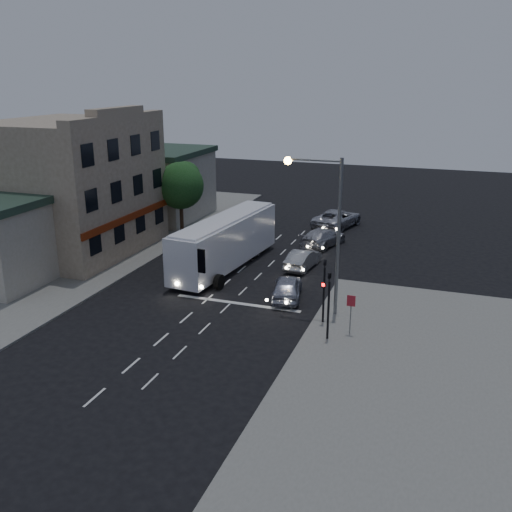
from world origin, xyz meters
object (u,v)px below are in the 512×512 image
at_px(street_tree, 180,184).
at_px(car_sedan_c, 337,218).
at_px(streetlight, 328,218).
at_px(tour_bus, 225,241).
at_px(car_suv, 287,287).
at_px(car_sedan_b, 323,237).
at_px(car_sedan_a, 303,259).
at_px(regulatory_sign, 351,308).
at_px(traffic_signal_side, 329,298).
at_px(traffic_signal_main, 324,283).

bearing_deg(street_tree, car_sedan_c, 29.65).
bearing_deg(streetlight, car_sedan_c, 99.55).
bearing_deg(car_sedan_c, streetlight, 113.88).
distance_m(tour_bus, street_tree, 10.15).
height_order(car_suv, street_tree, street_tree).
xyz_separation_m(car_sedan_b, streetlight, (3.19, -13.50, 5.00)).
distance_m(car_sedan_a, regulatory_sign, 11.31).
xyz_separation_m(tour_bus, traffic_signal_side, (9.55, -9.27, 0.41)).
height_order(traffic_signal_main, traffic_signal_side, same).
bearing_deg(car_sedan_b, car_sedan_c, -72.79).
distance_m(car_sedan_b, car_sedan_c, 6.28).
height_order(car_sedan_a, traffic_signal_side, traffic_signal_side).
height_order(traffic_signal_side, street_tree, street_tree).
height_order(car_suv, car_sedan_a, car_suv).
bearing_deg(car_sedan_b, tour_bus, 70.72).
bearing_deg(streetlight, car_sedan_b, 103.31).
height_order(car_suv, streetlight, streetlight).
xyz_separation_m(car_sedan_a, traffic_signal_side, (4.25, -10.94, 1.74)).
bearing_deg(streetlight, car_suv, 149.56).
bearing_deg(car_sedan_a, streetlight, 119.94).
height_order(tour_bus, regulatory_sign, tour_bus).
bearing_deg(car_sedan_b, car_suv, 108.27).
bearing_deg(tour_bus, traffic_signal_side, -38.59).
xyz_separation_m(car_suv, regulatory_sign, (4.68, -4.04, 0.87)).
bearing_deg(car_suv, tour_bus, -47.49).
relative_size(car_suv, car_sedan_a, 1.03).
bearing_deg(tour_bus, street_tree, 140.58).
relative_size(car_suv, regulatory_sign, 1.94).
distance_m(traffic_signal_main, street_tree, 21.38).
bearing_deg(traffic_signal_side, car_sedan_b, 103.80).
bearing_deg(car_sedan_c, traffic_signal_side, 114.80).
xyz_separation_m(tour_bus, traffic_signal_main, (8.85, -7.29, 0.41)).
xyz_separation_m(tour_bus, car_sedan_b, (5.40, 7.63, -1.28)).
bearing_deg(car_sedan_a, car_suv, 101.83).
bearing_deg(street_tree, car_sedan_b, 3.14).
relative_size(car_sedan_b, traffic_signal_main, 1.23).
xyz_separation_m(car_sedan_c, traffic_signal_main, (3.58, -21.20, 1.59)).
relative_size(car_sedan_b, streetlight, 0.56).
bearing_deg(traffic_signal_side, car_suv, 126.35).
bearing_deg(car_sedan_c, tour_bus, 83.59).
relative_size(car_suv, car_sedan_b, 0.85).
bearing_deg(traffic_signal_side, traffic_signal_main, 109.49).
xyz_separation_m(tour_bus, car_suv, (5.87, -4.27, -1.28)).
distance_m(car_suv, car_sedan_b, 11.91).
xyz_separation_m(traffic_signal_side, streetlight, (-0.96, 3.40, 3.31)).
relative_size(tour_bus, car_sedan_c, 2.06).
height_order(car_sedan_c, streetlight, streetlight).
bearing_deg(traffic_signal_side, car_sedan_a, 111.23).
bearing_deg(car_sedan_a, regulatory_sign, 124.10).
bearing_deg(street_tree, car_sedan_a, -23.32).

